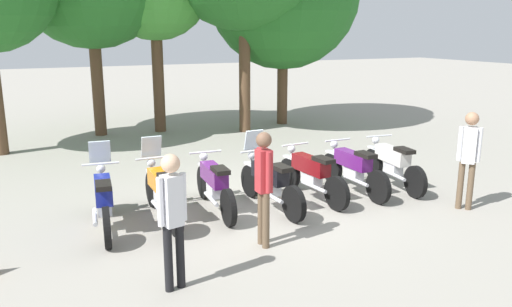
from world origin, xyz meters
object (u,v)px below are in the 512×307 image
Objects in this scene: motorcycle_0 at (104,199)px; motorcycle_1 at (162,191)px; motorcycle_4 at (311,173)px; motorcycle_5 at (353,168)px; motorcycle_2 at (214,184)px; person_1 at (469,152)px; motorcycle_3 at (269,181)px; motorcycle_6 at (393,163)px; person_0 at (264,180)px; person_2 at (172,211)px.

motorcycle_0 is 0.97m from motorcycle_1.
motorcycle_4 and motorcycle_5 have the same top height.
motorcycle_2 is (1.95, 0.05, -0.01)m from motorcycle_0.
motorcycle_0 is 1.21× the size of person_1.
motorcycle_3 is at bearing -88.37° from motorcycle_0.
motorcycle_1 is 1.00× the size of motorcycle_6.
person_1 is (4.05, -0.06, 0.02)m from person_0.
motorcycle_2 is 1.00× the size of motorcycle_5.
motorcycle_0 is 1.00× the size of motorcycle_4.
person_1 is (5.17, -1.81, 0.55)m from motorcycle_1.
person_1 is 1.02× the size of person_2.
motorcycle_1 is (0.97, 0.02, 0.00)m from motorcycle_0.
motorcycle_5 is (2.93, -0.14, 0.00)m from motorcycle_2.
motorcycle_5 is (1.95, 0.15, -0.01)m from motorcycle_3.
motorcycle_6 is 4.14m from person_0.
motorcycle_3 is 3.62m from person_1.
person_1 is at bearing -0.38° from person_0.
person_1 reaches higher than person_0.
person_0 reaches higher than motorcycle_1.
motorcycle_2 is 2.96m from person_2.
motorcycle_3 is (0.97, -0.29, 0.01)m from motorcycle_2.
motorcycle_0 is at bearing 90.97° from motorcycle_1.
motorcycle_1 reaches higher than motorcycle_5.
motorcycle_3 is 1.24× the size of person_0.
motorcycle_4 is 1.96m from motorcycle_6.
person_0 is (2.08, -1.73, 0.53)m from motorcycle_0.
motorcycle_0 is at bearing 87.87° from motorcycle_5.
motorcycle_1 is at bearing 123.03° from person_0.
person_2 is (-4.38, -2.38, 0.54)m from motorcycle_5.
motorcycle_3 is at bearing -103.00° from motorcycle_2.
person_2 is at bearing 153.38° from motorcycle_2.
person_0 is (0.14, -1.78, 0.54)m from motorcycle_2.
person_2 is (-2.43, -2.23, 0.53)m from motorcycle_3.
motorcycle_6 is 1.80m from person_1.
motorcycle_0 is 6.42m from person_1.
motorcycle_6 is (2.93, 0.13, -0.01)m from motorcycle_3.
motorcycle_2 and motorcycle_5 have the same top height.
person_0 reaches higher than motorcycle_5.
person_1 reaches higher than motorcycle_0.
motorcycle_1 and motorcycle_3 have the same top height.
person_1 is (3.22, -1.56, 0.55)m from motorcycle_3.
motorcycle_2 is at bearing -88.21° from motorcycle_1.
motorcycle_6 is 5.88m from person_2.
motorcycle_0 is at bearing 177.52° from person_2.
motorcycle_4 is (1.95, -0.13, 0.00)m from motorcycle_2.
motorcycle_3 is at bearing 61.31° from person_0.
motorcycle_5 is 2.20m from person_1.
person_0 reaches higher than motorcycle_3.
person_0 is at bearing -44.44° from person_1.
motorcycle_0 and motorcycle_1 have the same top height.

